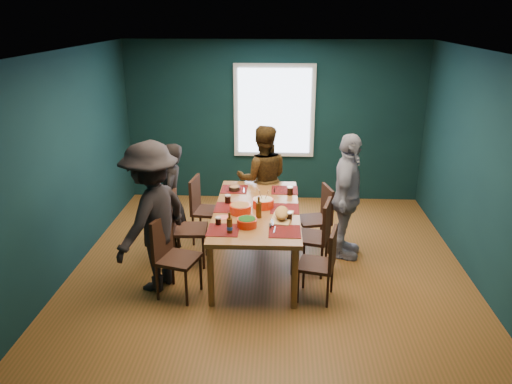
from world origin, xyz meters
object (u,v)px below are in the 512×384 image
(chair_right_mid, at_px, (318,231))
(person_back, at_px, (263,179))
(bowl_dumpling, at_px, (263,203))
(person_right, at_px, (347,197))
(chair_left_far, at_px, (202,205))
(person_far_left, at_px, (171,200))
(bowl_salad, at_px, (240,209))
(dining_table, at_px, (257,214))
(chair_left_mid, at_px, (182,223))
(cutting_board, at_px, (282,214))
(chair_left_near, at_px, (171,251))
(person_near_left, at_px, (152,217))
(chair_right_near, at_px, (324,259))
(chair_right_far, at_px, (320,214))
(bowl_herbs, at_px, (247,222))

(chair_right_mid, distance_m, person_back, 1.48)
(bowl_dumpling, bearing_deg, person_back, 92.55)
(chair_right_mid, xyz_separation_m, person_right, (0.40, 0.47, 0.29))
(chair_left_far, distance_m, bowl_dumpling, 1.15)
(person_far_left, relative_size, bowl_salad, 5.86)
(person_back, bearing_deg, bowl_dumpling, 87.71)
(dining_table, bearing_deg, chair_left_mid, 176.97)
(chair_right_mid, bearing_deg, person_right, 63.18)
(dining_table, relative_size, cutting_board, 3.68)
(chair_left_near, xyz_separation_m, bowl_salad, (0.75, 0.58, 0.30))
(chair_left_far, bearing_deg, bowl_dumpling, -30.04)
(person_near_left, bearing_deg, person_far_left, -158.48)
(chair_left_far, distance_m, person_near_left, 1.38)
(person_back, distance_m, person_right, 1.38)
(chair_left_far, distance_m, chair_right_near, 2.17)
(chair_left_mid, bearing_deg, dining_table, -5.43)
(person_far_left, height_order, bowl_salad, person_far_left)
(person_right, xyz_separation_m, cutting_board, (-0.85, -0.65, 0.01))
(dining_table, distance_m, chair_right_far, 1.00)
(chair_left_mid, height_order, chair_right_far, chair_left_mid)
(chair_left_mid, relative_size, chair_right_mid, 1.01)
(chair_right_far, bearing_deg, chair_right_mid, -111.14)
(chair_left_near, xyz_separation_m, chair_right_mid, (1.71, 0.62, -0.00))
(chair_right_near, bearing_deg, chair_left_near, -167.46)
(chair_right_mid, xyz_separation_m, person_far_left, (-1.92, 0.42, 0.21))
(chair_right_mid, bearing_deg, person_near_left, -153.27)
(chair_left_far, bearing_deg, person_right, -3.52)
(dining_table, xyz_separation_m, chair_right_near, (0.79, -0.76, -0.22))
(person_right, bearing_deg, chair_right_mid, 152.31)
(person_near_left, bearing_deg, bowl_salad, 135.51)
(chair_right_near, bearing_deg, person_far_left, 164.50)
(person_right, height_order, bowl_herbs, person_right)
(chair_left_near, bearing_deg, bowl_salad, 53.98)
(chair_left_far, bearing_deg, chair_right_near, -35.78)
(person_far_left, distance_m, person_right, 2.32)
(bowl_salad, bearing_deg, chair_right_near, -31.38)
(person_right, distance_m, person_near_left, 2.51)
(bowl_dumpling, relative_size, cutting_board, 0.47)
(chair_right_near, relative_size, bowl_herbs, 3.76)
(bowl_salad, bearing_deg, chair_right_mid, 2.68)
(chair_right_far, height_order, bowl_dumpling, bowl_dumpling)
(dining_table, relative_size, bowl_herbs, 9.16)
(chair_left_far, relative_size, person_back, 0.59)
(dining_table, distance_m, person_far_left, 1.20)
(person_right, height_order, cutting_board, person_right)
(chair_right_far, xyz_separation_m, person_far_left, (-1.99, -0.22, 0.24))
(bowl_herbs, bearing_deg, person_back, 86.14)
(person_far_left, xyz_separation_m, person_near_left, (-0.02, -0.88, 0.13))
(chair_right_mid, height_order, cutting_board, chair_right_mid)
(chair_left_far, relative_size, person_far_left, 0.62)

